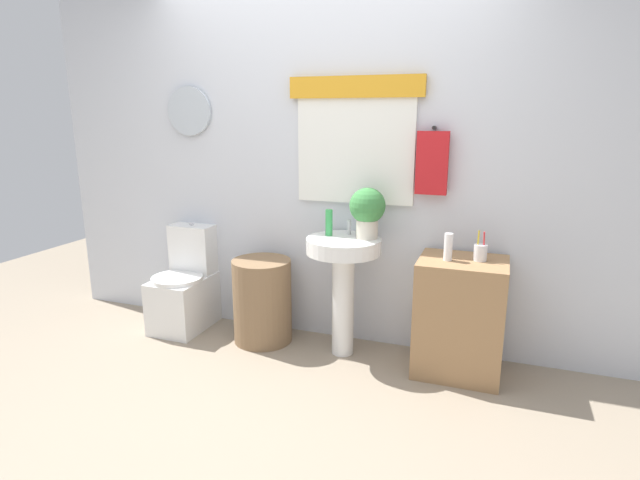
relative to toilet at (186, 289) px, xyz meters
name	(u,v)px	position (x,y,z in m)	size (l,w,h in m)	color
ground_plane	(258,411)	(1.05, -0.89, -0.30)	(8.00, 8.00, 0.00)	gray
back_wall	(327,159)	(1.06, 0.26, 1.00)	(4.40, 0.18, 2.60)	silver
toilet	(186,289)	(0.00, 0.00, 0.00)	(0.38, 0.51, 0.80)	white
laundry_hamper	(262,301)	(0.67, -0.04, 0.00)	(0.42, 0.42, 0.61)	#846647
pedestal_sink	(343,269)	(1.28, -0.04, 0.31)	(0.50, 0.50, 0.82)	white
faucet	(349,227)	(1.28, 0.08, 0.57)	(0.03, 0.03, 0.10)	silver
wooden_cabinet	(460,317)	(2.05, -0.04, 0.07)	(0.53, 0.44, 0.74)	#9E754C
soap_bottle	(329,222)	(1.16, 0.01, 0.61)	(0.05, 0.05, 0.18)	green
potted_plant	(367,209)	(1.42, 0.02, 0.71)	(0.24, 0.24, 0.33)	beige
lotion_bottle	(448,247)	(1.96, -0.08, 0.53)	(0.05, 0.05, 0.17)	white
toothbrush_cup	(480,252)	(2.14, -0.02, 0.50)	(0.08, 0.08, 0.18)	silver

